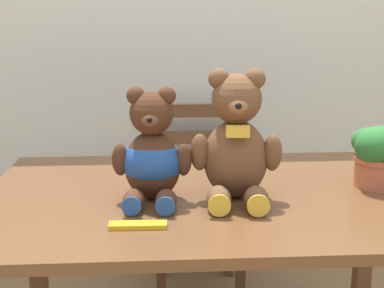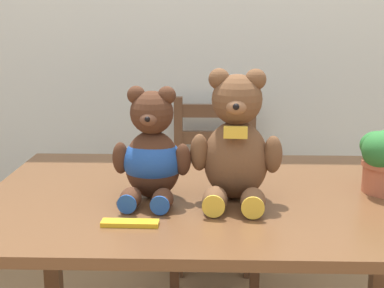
{
  "view_description": "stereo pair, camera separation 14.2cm",
  "coord_description": "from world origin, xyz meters",
  "px_view_note": "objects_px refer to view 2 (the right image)",
  "views": [
    {
      "loc": [
        -0.17,
        -1.08,
        1.27
      ],
      "look_at": [
        -0.08,
        0.42,
        0.91
      ],
      "focal_mm": 50.0,
      "sensor_mm": 36.0,
      "label": 1
    },
    {
      "loc": [
        -0.03,
        -1.08,
        1.27
      ],
      "look_at": [
        -0.08,
        0.42,
        0.91
      ],
      "focal_mm": 50.0,
      "sensor_mm": 36.0,
      "label": 2
    }
  ],
  "objects_px": {
    "teddy_bear_right": "(236,145)",
    "wooden_chair_behind": "(214,197)",
    "chocolate_bar": "(130,223)",
    "teddy_bear_left": "(152,155)"
  },
  "relations": [
    {
      "from": "wooden_chair_behind",
      "to": "teddy_bear_right",
      "type": "bearing_deg",
      "value": 93.22
    },
    {
      "from": "teddy_bear_right",
      "to": "chocolate_bar",
      "type": "xyz_separation_m",
      "value": [
        -0.28,
        -0.21,
        -0.16
      ]
    },
    {
      "from": "wooden_chair_behind",
      "to": "teddy_bear_right",
      "type": "xyz_separation_m",
      "value": [
        0.05,
        -0.85,
        0.45
      ]
    },
    {
      "from": "teddy_bear_left",
      "to": "teddy_bear_right",
      "type": "distance_m",
      "value": 0.24
    },
    {
      "from": "wooden_chair_behind",
      "to": "chocolate_bar",
      "type": "distance_m",
      "value": 1.12
    },
    {
      "from": "teddy_bear_left",
      "to": "chocolate_bar",
      "type": "bearing_deg",
      "value": 84.63
    },
    {
      "from": "teddy_bear_right",
      "to": "wooden_chair_behind",
      "type": "bearing_deg",
      "value": -82.02
    },
    {
      "from": "wooden_chair_behind",
      "to": "chocolate_bar",
      "type": "height_order",
      "value": "wooden_chair_behind"
    },
    {
      "from": "chocolate_bar",
      "to": "wooden_chair_behind",
      "type": "bearing_deg",
      "value": 77.73
    },
    {
      "from": "teddy_bear_left",
      "to": "teddy_bear_right",
      "type": "xyz_separation_m",
      "value": [
        0.24,
        -0.01,
        0.03
      ]
    }
  ]
}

